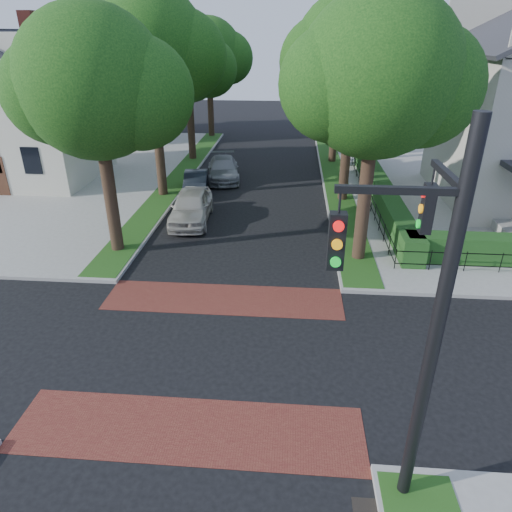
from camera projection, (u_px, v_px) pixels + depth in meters
The scene contains 22 objects.
ground at pixel (209, 352), 14.55m from camera, with size 120.00×120.00×0.00m, color black.
crosswalk_far at pixel (224, 299), 17.41m from camera, with size 9.00×2.20×0.01m, color maroon.
crosswalk_near at pixel (188, 430), 11.68m from camera, with size 9.00×2.20×0.01m, color maroon.
storm_drain at pixel (368, 508), 9.76m from camera, with size 0.65×0.45×0.01m, color black.
grass_strip_ne at pixel (335, 179), 31.18m from camera, with size 1.60×29.80×0.02m, color #284D16.
grass_strip_nw at pixel (180, 175), 31.96m from camera, with size 1.60×29.80×0.02m, color #284D16.
tree_right_near at pixel (379, 78), 17.26m from camera, with size 7.75×6.67×10.66m.
tree_right_mid at pixel (356, 57), 24.27m from camera, with size 8.25×7.09×11.22m.
tree_right_far at pixel (340, 67), 32.78m from camera, with size 7.25×6.23×9.74m.
tree_right_back at pixel (332, 56), 40.68m from camera, with size 7.50×6.45×10.20m.
tree_left_near at pixel (99, 85), 18.21m from camera, with size 7.50×6.45×10.20m.
tree_left_mid at pixel (153, 49), 24.90m from camera, with size 8.00×6.88×11.48m.
tree_left_far at pixel (189, 64), 33.48m from camera, with size 7.00×6.02×9.86m.
tree_left_back at pixel (210, 54), 41.42m from camera, with size 7.75×6.66×10.44m.
hedge_main_road at pixel (380, 190), 27.09m from camera, with size 1.00×18.00×1.20m, color #1E4518.
fence_main_road at pixel (366, 192), 27.21m from camera, with size 0.06×18.00×0.90m, color black, non-canonical shape.
house_left_near at pixel (18, 103), 29.55m from camera, with size 10.00×9.00×10.14m.
house_left_far at pixel (101, 82), 42.08m from camera, with size 10.00×9.00×10.14m.
traffic_signal at pixel (425, 308), 8.17m from camera, with size 2.17×2.00×8.00m.
parked_car_front at pixel (191, 206), 24.25m from camera, with size 2.00×4.96×1.69m, color #B8B3A5.
parked_car_middle at pixel (196, 183), 28.73m from camera, with size 1.40×4.02×1.32m, color black.
parked_car_rear at pixel (223, 169), 31.37m from camera, with size 2.05×5.05×1.46m, color gray.
Camera 1 is at (2.43, -11.56, 9.15)m, focal length 32.00 mm.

